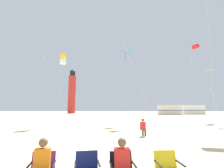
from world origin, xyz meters
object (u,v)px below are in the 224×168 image
at_px(camp_chair_navy, 87,167).
at_px(kite_flyer_standing, 143,127).
at_px(kite_diamond_lime, 209,71).
at_px(kite_tube_scarlet, 196,46).
at_px(kite_diamond_blue, 125,55).
at_px(kite_box_gold, 63,59).
at_px(rv_van_cream, 169,110).
at_px(kite_diamond_cyan, 131,51).
at_px(spectator_purple_chair, 41,165).
at_px(camp_chair_black, 122,168).
at_px(lighthouse_distant, 72,92).
at_px(spectator_black_chair, 123,164).
at_px(camp_chair_yellow, 168,167).
at_px(rv_van_white, 193,110).
at_px(camp_chair_purple, 42,168).

height_order(camp_chair_navy, kite_flyer_standing, kite_flyer_standing).
bearing_deg(kite_diamond_lime, kite_tube_scarlet, 74.73).
bearing_deg(kite_diamond_blue, kite_diamond_lime, -8.28).
bearing_deg(kite_box_gold, rv_van_cream, 57.22).
height_order(kite_diamond_cyan, kite_diamond_blue, kite_diamond_blue).
distance_m(spectator_purple_chair, kite_diamond_cyan, 17.13).
distance_m(camp_chair_black, kite_diamond_lime, 19.50).
bearing_deg(lighthouse_distant, kite_diamond_cyan, -65.33).
relative_size(kite_diamond_cyan, kite_box_gold, 1.14).
height_order(kite_diamond_blue, lighthouse_distant, lighthouse_distant).
xyz_separation_m(kite_diamond_blue, kite_box_gold, (-7.04, -3.28, -1.43)).
bearing_deg(kite_tube_scarlet, camp_chair_black, -118.29).
relative_size(spectator_black_chair, kite_box_gold, 0.15).
bearing_deg(rv_van_cream, camp_chair_yellow, -110.79).
bearing_deg(lighthouse_distant, kite_diamond_blue, -64.78).
bearing_deg(kite_box_gold, rv_van_white, 51.05).
xyz_separation_m(camp_chair_navy, camp_chair_black, (0.79, 0.01, 0.00)).
bearing_deg(kite_tube_scarlet, kite_diamond_cyan, -144.06).
bearing_deg(kite_diamond_cyan, rv_van_white, 58.64).
relative_size(camp_chair_purple, kite_diamond_cyan, 0.09).
bearing_deg(kite_tube_scarlet, kite_flyer_standing, -125.31).
xyz_separation_m(spectator_black_chair, rv_van_cream, (13.81, 45.38, 0.78)).
bearing_deg(camp_chair_purple, lighthouse_distant, 91.03).
bearing_deg(lighthouse_distant, camp_chair_yellow, -71.19).
height_order(camp_chair_navy, camp_chair_yellow, same).
height_order(kite_tube_scarlet, kite_box_gold, kite_tube_scarlet).
bearing_deg(spectator_black_chair, camp_chair_purple, 170.69).
distance_m(camp_chair_purple, lighthouse_distant, 60.40).
xyz_separation_m(kite_diamond_blue, lighthouse_distant, (-19.05, 40.46, -0.91)).
height_order(camp_chair_purple, kite_tube_scarlet, kite_tube_scarlet).
xyz_separation_m(kite_box_gold, lighthouse_distant, (-12.01, 43.74, 0.52)).
height_order(camp_chair_navy, kite_diamond_cyan, kite_diamond_cyan).
relative_size(camp_chair_navy, camp_chair_yellow, 1.00).
xyz_separation_m(camp_chair_yellow, rv_van_white, (20.94, 48.80, 0.89)).
height_order(spectator_black_chair, kite_box_gold, kite_box_gold).
relative_size(camp_chair_black, spectator_black_chair, 0.71).
xyz_separation_m(kite_diamond_blue, kite_diamond_lime, (9.72, -1.42, -2.65)).
bearing_deg(kite_diamond_lime, kite_box_gold, -173.65).
distance_m(camp_chair_black, kite_tube_scarlet, 28.27).
bearing_deg(kite_diamond_cyan, kite_box_gold, -172.47).
height_order(spectator_purple_chair, camp_chair_yellow, spectator_purple_chair).
height_order(camp_chair_black, camp_chair_yellow, same).
height_order(camp_chair_black, rv_van_white, rv_van_white).
bearing_deg(camp_chair_black, spectator_purple_chair, 179.48).
height_order(kite_box_gold, rv_van_cream, kite_box_gold).
distance_m(camp_chair_purple, kite_diamond_blue, 19.15).
bearing_deg(camp_chair_purple, spectator_purple_chair, -90.00).
bearing_deg(camp_chair_purple, kite_flyer_standing, 51.94).
xyz_separation_m(spectator_black_chair, kite_flyer_standing, (1.43, 7.66, 0.00)).
xyz_separation_m(kite_tube_scarlet, rv_van_white, (9.73, 26.14, -10.49)).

